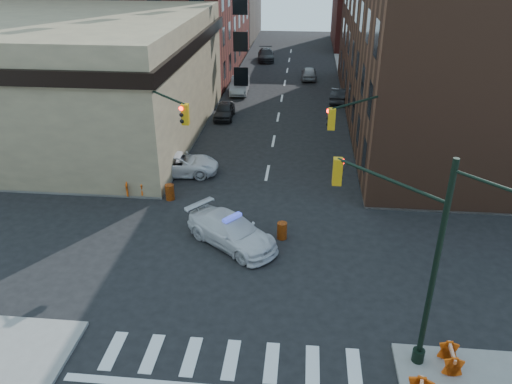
% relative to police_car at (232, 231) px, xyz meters
% --- Properties ---
extents(ground, '(140.00, 140.00, 0.00)m').
position_rel_police_car_xyz_m(ground, '(1.10, -1.04, -0.77)').
color(ground, black).
rests_on(ground, ground).
extents(sidewalk_nw, '(34.00, 54.50, 0.15)m').
position_rel_police_car_xyz_m(sidewalk_nw, '(-21.90, 31.71, -0.69)').
color(sidewalk_nw, gray).
rests_on(sidewalk_nw, ground).
extents(sidewalk_ne, '(34.00, 54.50, 0.15)m').
position_rel_police_car_xyz_m(sidewalk_ne, '(24.10, 31.71, -0.69)').
color(sidewalk_ne, gray).
rests_on(sidewalk_ne, ground).
extents(bank_building, '(22.00, 22.00, 9.00)m').
position_rel_police_car_xyz_m(bank_building, '(-15.90, 15.46, 3.73)').
color(bank_building, tan).
rests_on(bank_building, ground).
extents(commercial_row_ne, '(14.00, 34.00, 14.00)m').
position_rel_police_car_xyz_m(commercial_row_ne, '(14.10, 21.46, 6.23)').
color(commercial_row_ne, '#4F2E1F').
rests_on(commercial_row_ne, ground).
extents(filler_ne, '(16.00, 16.00, 12.00)m').
position_rel_police_car_xyz_m(filler_ne, '(15.10, 56.96, 5.23)').
color(filler_ne, '#5C221D').
rests_on(filler_ne, ground).
extents(signal_pole_se, '(5.40, 5.27, 8.00)m').
position_rel_police_car_xyz_m(signal_pole_se, '(7.14, -6.57, 3.85)').
color(signal_pole_se, black).
rests_on(signal_pole_se, sidewalk_se).
extents(signal_pole_nw, '(3.58, 3.67, 8.00)m').
position_rel_police_car_xyz_m(signal_pole_nw, '(-4.75, 4.29, 3.57)').
color(signal_pole_nw, black).
rests_on(signal_pole_nw, sidewalk_nw).
extents(signal_pole_ne, '(3.67, 3.58, 8.00)m').
position_rel_police_car_xyz_m(signal_pole_ne, '(6.94, 4.31, 3.57)').
color(signal_pole_ne, black).
rests_on(signal_pole_ne, sidewalk_ne).
extents(tree_ne_near, '(3.00, 3.00, 4.85)m').
position_rel_police_car_xyz_m(tree_ne_near, '(8.60, 24.96, 2.72)').
color(tree_ne_near, black).
rests_on(tree_ne_near, sidewalk_ne).
extents(tree_ne_far, '(3.00, 3.00, 4.85)m').
position_rel_police_car_xyz_m(tree_ne_far, '(8.60, 32.96, 2.72)').
color(tree_ne_far, black).
rests_on(tree_ne_far, sidewalk_ne).
extents(police_car, '(5.49, 4.96, 1.54)m').
position_rel_police_car_xyz_m(police_car, '(0.00, 0.00, 0.00)').
color(police_car, silver).
rests_on(police_car, ground).
extents(pickup, '(5.41, 2.89, 1.44)m').
position_rel_police_car_xyz_m(pickup, '(-4.70, 8.23, -0.05)').
color(pickup, white).
rests_on(pickup, ground).
extents(parked_car_wnear, '(1.69, 3.99, 1.35)m').
position_rel_police_car_xyz_m(parked_car_wnear, '(-3.58, 20.25, -0.09)').
color(parked_car_wnear, black).
rests_on(parked_car_wnear, ground).
extents(parked_car_wfar, '(1.86, 4.87, 1.59)m').
position_rel_police_car_xyz_m(parked_car_wfar, '(-3.29, 28.45, 0.03)').
color(parked_car_wfar, '#93979B').
rests_on(parked_car_wfar, ground).
extents(parked_car_wdeep, '(2.57, 5.24, 1.47)m').
position_rel_police_car_xyz_m(parked_car_wdeep, '(-1.93, 44.36, -0.03)').
color(parked_car_wdeep, black).
rests_on(parked_car_wdeep, ground).
extents(parked_car_enear, '(1.90, 4.19, 1.33)m').
position_rel_police_car_xyz_m(parked_car_enear, '(6.60, 26.33, -0.10)').
color(parked_car_enear, black).
rests_on(parked_car_enear, ground).
extents(parked_car_efar, '(1.72, 4.14, 1.40)m').
position_rel_police_car_xyz_m(parked_car_efar, '(3.71, 34.91, -0.07)').
color(parked_car_efar, gray).
rests_on(parked_car_efar, ground).
extents(pedestrian_a, '(0.74, 0.63, 1.73)m').
position_rel_police_car_xyz_m(pedestrian_a, '(-6.14, 4.96, 0.25)').
color(pedestrian_a, black).
rests_on(pedestrian_a, sidewalk_nw).
extents(pedestrian_b, '(0.95, 0.88, 1.56)m').
position_rel_police_car_xyz_m(pedestrian_b, '(-9.46, 6.35, 0.16)').
color(pedestrian_b, black).
rests_on(pedestrian_b, sidewalk_nw).
extents(pedestrian_c, '(1.09, 0.75, 1.72)m').
position_rel_police_car_xyz_m(pedestrian_c, '(-10.91, 8.63, 0.24)').
color(pedestrian_c, black).
rests_on(pedestrian_c, sidewalk_nw).
extents(barrel_road, '(0.51, 0.51, 0.91)m').
position_rel_police_car_xyz_m(barrel_road, '(2.51, 0.82, -0.31)').
color(barrel_road, '#D14509').
rests_on(barrel_road, ground).
extents(barrel_bank, '(0.64, 0.64, 0.95)m').
position_rel_police_car_xyz_m(barrel_bank, '(-4.40, 4.56, -0.29)').
color(barrel_bank, '#BF3508').
rests_on(barrel_bank, ground).
extents(barricade_se_a, '(0.56, 1.07, 0.80)m').
position_rel_police_car_xyz_m(barricade_se_a, '(8.97, -7.56, -0.22)').
color(barricade_se_a, red).
rests_on(barricade_se_a, sidewalk_se).
extents(barricade_nw_a, '(1.26, 0.81, 0.88)m').
position_rel_police_car_xyz_m(barricade_nw_a, '(-6.56, 4.66, -0.18)').
color(barricade_nw_a, '#F1340B').
rests_on(barricade_nw_a, sidewalk_nw).
extents(barricade_nw_b, '(1.20, 0.81, 0.82)m').
position_rel_police_car_xyz_m(barricade_nw_b, '(-10.90, 6.96, -0.21)').
color(barricade_nw_b, '#E8540A').
rests_on(barricade_nw_b, sidewalk_nw).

